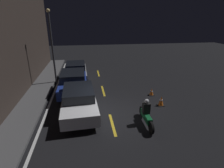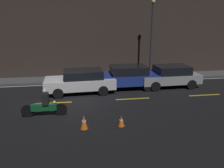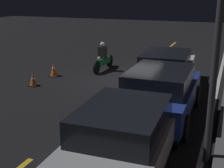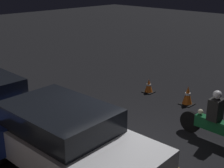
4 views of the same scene
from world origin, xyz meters
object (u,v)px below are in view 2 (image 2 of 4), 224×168
sedan_white (81,81)px  hatchback_silver (170,76)px  sedan_blue (126,76)px  traffic_cone_mid (121,121)px  street_lamp (152,37)px  traffic_cone_near (84,122)px  motorcycle (44,105)px

sedan_white → hatchback_silver: hatchback_silver is taller
sedan_blue → traffic_cone_mid: 5.61m
sedan_blue → street_lamp: (2.12, 1.54, 2.43)m
sedan_white → sedan_blue: sedan_blue is taller
traffic_cone_near → street_lamp: street_lamp is taller
hatchback_silver → motorcycle: 8.63m
traffic_cone_near → traffic_cone_mid: bearing=0.5°
traffic_cone_mid → street_lamp: 8.34m
motorcycle → sedan_white: bearing=63.3°
hatchback_silver → motorcycle: bearing=24.2°
sedan_blue → hatchback_silver: (3.00, -0.07, -0.04)m
traffic_cone_near → motorcycle: bearing=138.6°
sedan_white → hatchback_silver: (6.00, 0.40, 0.01)m
motorcycle → street_lamp: size_ratio=0.37×
hatchback_silver → street_lamp: (-0.88, 1.60, 2.47)m
traffic_cone_near → sedan_white: bearing=90.7°
sedan_white → motorcycle: (-1.77, -3.36, -0.21)m
sedan_blue → motorcycle: size_ratio=2.01×
traffic_cone_near → traffic_cone_mid: 1.59m
traffic_cone_mid → hatchback_silver: bearing=50.8°
sedan_white → traffic_cone_near: bearing=88.0°
hatchback_silver → traffic_cone_near: size_ratio=6.42×
sedan_white → traffic_cone_near: (0.06, -4.96, -0.45)m
motorcycle → street_lamp: 9.13m
motorcycle → sedan_blue: bearing=39.8°
hatchback_silver → street_lamp: street_lamp is taller
motorcycle → traffic_cone_near: 2.44m
sedan_white → sedan_blue: (3.00, 0.47, 0.05)m
sedan_blue → traffic_cone_mid: sedan_blue is taller
sedan_blue → traffic_cone_mid: bearing=75.4°
motorcycle → traffic_cone_mid: 3.77m
motorcycle → traffic_cone_mid: motorcycle is taller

